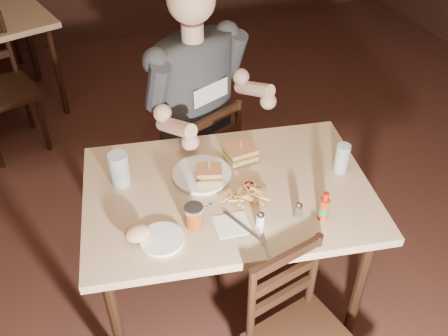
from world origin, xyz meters
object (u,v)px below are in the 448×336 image
object	(u,v)px
main_table	(228,202)
glass_right	(342,159)
dinner_plate	(202,175)
hot_sauce	(324,206)
glass_left	(119,169)
syrup_dispenser	(194,216)
bg_chair_near	(1,92)
chair_far	(197,161)
side_plate	(162,240)
diner	(200,83)

from	to	relation	value
main_table	glass_right	bearing A→B (deg)	-7.11
dinner_plate	hot_sauce	xyz separation A→B (m)	(0.37, -0.42, 0.06)
glass_left	dinner_plate	bearing A→B (deg)	-13.60
syrup_dispenser	dinner_plate	bearing A→B (deg)	75.68
bg_chair_near	syrup_dispenser	xyz separation A→B (m)	(0.75, -1.93, 0.36)
chair_far	syrup_dispenser	distance (m)	0.94
dinner_plate	side_plate	bearing A→B (deg)	-130.92
glass_left	syrup_dispenser	world-z (taller)	glass_left
main_table	side_plate	xyz separation A→B (m)	(-0.35, -0.19, 0.09)
glass_left	glass_right	distance (m)	0.97
main_table	dinner_plate	world-z (taller)	dinner_plate
dinner_plate	glass_left	world-z (taller)	glass_left
bg_chair_near	glass_right	bearing A→B (deg)	-67.16
dinner_plate	side_plate	distance (m)	0.41
main_table	diner	bearing A→B (deg)	82.21
main_table	syrup_dispenser	distance (m)	0.28
glass_left	side_plate	xyz separation A→B (m)	(0.07, -0.39, -0.07)
diner	bg_chair_near	bearing A→B (deg)	109.90
diner	side_plate	size ratio (longest dim) A/B	6.16
syrup_dispenser	side_plate	bearing A→B (deg)	-155.35
main_table	dinner_plate	distance (m)	0.17
bg_chair_near	glass_left	xyz separation A→B (m)	(0.53, -1.58, 0.39)
dinner_plate	syrup_dispenser	world-z (taller)	syrup_dispenser
bg_chair_near	diner	size ratio (longest dim) A/B	0.88
chair_far	bg_chair_near	size ratio (longest dim) A/B	0.91
main_table	glass_left	xyz separation A→B (m)	(-0.42, 0.20, 0.16)
diner	glass_left	xyz separation A→B (m)	(-0.50, -0.40, -0.10)
diner	glass_left	bearing A→B (deg)	-162.89
glass_left	hot_sauce	xyz separation A→B (m)	(0.71, -0.50, -0.01)
dinner_plate	glass_right	xyz separation A→B (m)	(0.59, -0.18, 0.06)
diner	glass_right	bearing A→B (deg)	-78.51
glass_left	glass_right	world-z (taller)	glass_left
chair_far	dinner_plate	bearing A→B (deg)	53.71
chair_far	syrup_dispenser	xyz separation A→B (m)	(-0.26, -0.80, 0.40)
glass_right	hot_sauce	size ratio (longest dim) A/B	1.06
glass_left	syrup_dispenser	size ratio (longest dim) A/B	1.58
glass_left	syrup_dispenser	xyz separation A→B (m)	(0.22, -0.35, -0.03)
dinner_plate	glass_left	bearing A→B (deg)	166.40
bg_chair_near	syrup_dispenser	distance (m)	2.10
glass_right	side_plate	distance (m)	0.87
hot_sauce	glass_right	bearing A→B (deg)	46.51
hot_sauce	glass_left	bearing A→B (deg)	145.06
dinner_plate	glass_right	distance (m)	0.62
chair_far	dinner_plate	world-z (taller)	chair_far
dinner_plate	glass_left	distance (m)	0.36
main_table	bg_chair_near	world-z (taller)	bg_chair_near
chair_far	bg_chair_near	bearing A→B (deg)	-69.41
bg_chair_near	diner	xyz separation A→B (m)	(1.03, -1.18, 0.49)
chair_far	diner	world-z (taller)	diner
diner	glass_left	world-z (taller)	diner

